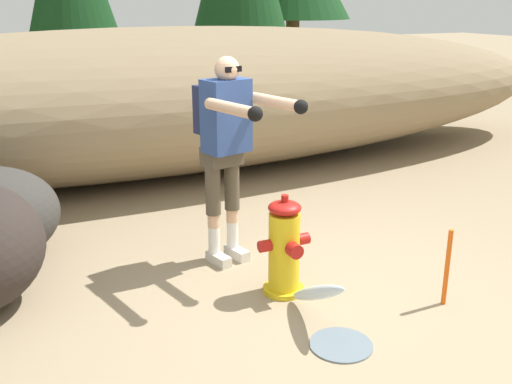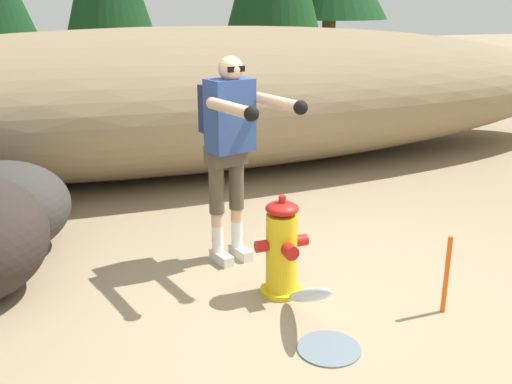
% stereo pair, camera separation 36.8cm
% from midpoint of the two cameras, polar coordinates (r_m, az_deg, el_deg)
% --- Properties ---
extents(ground_plane, '(56.00, 56.00, 0.04)m').
position_cam_midpoint_polar(ground_plane, '(4.57, 8.33, -10.78)').
color(ground_plane, '#998466').
extents(dirt_embankment, '(12.63, 3.20, 1.86)m').
position_cam_midpoint_polar(dirt_embankment, '(7.86, -5.35, 9.05)').
color(dirt_embankment, '#897556').
rests_on(dirt_embankment, ground_plane).
extents(fire_hydrant, '(0.42, 0.37, 0.80)m').
position_cam_midpoint_polar(fire_hydrant, '(4.49, 4.89, -5.66)').
color(fire_hydrant, gold).
rests_on(fire_hydrant, ground_plane).
extents(hydrant_water_jet, '(0.42, 0.90, 0.46)m').
position_cam_midpoint_polar(hydrant_water_jet, '(4.12, 8.19, -11.06)').
color(hydrant_water_jet, silver).
rests_on(hydrant_water_jet, ground_plane).
extents(utility_worker, '(0.66, 1.04, 1.77)m').
position_cam_midpoint_polar(utility_worker, '(4.81, -0.38, 5.54)').
color(utility_worker, beige).
rests_on(utility_worker, ground_plane).
extents(survey_stake, '(0.04, 0.04, 0.60)m').
position_cam_midpoint_polar(survey_stake, '(4.52, 20.39, -7.64)').
color(survey_stake, '#E55914').
rests_on(survey_stake, ground_plane).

